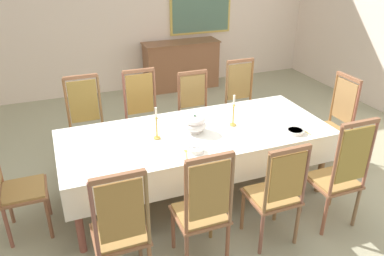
# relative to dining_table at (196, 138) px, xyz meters

# --- Properties ---
(ground) EXTENTS (7.57, 7.14, 0.04)m
(ground) POSITION_rel_dining_table_xyz_m (0.00, 0.06, -0.73)
(ground) COLOR #9F9B7E
(back_wall) EXTENTS (7.57, 0.08, 3.20)m
(back_wall) POSITION_rel_dining_table_xyz_m (0.00, 3.67, 0.89)
(back_wall) COLOR silver
(back_wall) RESTS_ON ground
(dining_table) EXTENTS (2.84, 1.16, 0.78)m
(dining_table) POSITION_rel_dining_table_xyz_m (0.00, 0.00, 0.00)
(dining_table) COLOR #914D41
(dining_table) RESTS_ON ground
(tablecloth) EXTENTS (2.86, 1.18, 0.33)m
(tablecloth) POSITION_rel_dining_table_xyz_m (0.00, -0.00, -0.00)
(tablecloth) COLOR white
(tablecloth) RESTS_ON dining_table
(chair_south_a) EXTENTS (0.44, 0.42, 1.16)m
(chair_south_a) POSITION_rel_dining_table_xyz_m (-1.03, -0.99, -0.13)
(chair_south_a) COLOR brown
(chair_south_a) RESTS_ON ground
(chair_north_a) EXTENTS (0.44, 0.42, 1.19)m
(chair_north_a) POSITION_rel_dining_table_xyz_m (-1.03, 0.99, -0.12)
(chair_north_a) COLOR brown
(chair_north_a) RESTS_ON ground
(chair_south_b) EXTENTS (0.44, 0.42, 1.16)m
(chair_south_b) POSITION_rel_dining_table_xyz_m (-0.33, -0.99, -0.13)
(chair_south_b) COLOR brown
(chair_south_b) RESTS_ON ground
(chair_north_b) EXTENTS (0.44, 0.42, 1.18)m
(chair_north_b) POSITION_rel_dining_table_xyz_m (-0.33, 0.99, -0.12)
(chair_north_b) COLOR brown
(chair_north_b) RESTS_ON ground
(chair_south_c) EXTENTS (0.44, 0.42, 1.08)m
(chair_south_c) POSITION_rel_dining_table_xyz_m (0.39, -0.98, -0.15)
(chair_south_c) COLOR brown
(chair_south_c) RESTS_ON ground
(chair_north_c) EXTENTS (0.44, 0.42, 1.08)m
(chair_north_c) POSITION_rel_dining_table_xyz_m (0.39, 0.98, -0.15)
(chair_north_c) COLOR brown
(chair_north_c) RESTS_ON ground
(chair_south_d) EXTENTS (0.44, 0.42, 1.21)m
(chair_south_d) POSITION_rel_dining_table_xyz_m (1.09, -0.99, -0.11)
(chair_south_d) COLOR brown
(chair_south_d) RESTS_ON ground
(chair_north_d) EXTENTS (0.44, 0.42, 1.16)m
(chair_north_d) POSITION_rel_dining_table_xyz_m (1.09, 0.99, -0.12)
(chair_north_d) COLOR #935C40
(chair_north_d) RESTS_ON ground
(chair_head_west) EXTENTS (0.42, 0.44, 1.07)m
(chair_head_west) POSITION_rel_dining_table_xyz_m (-1.83, 0.00, -0.16)
(chair_head_west) COLOR #935D44
(chair_head_west) RESTS_ON ground
(chair_head_east) EXTENTS (0.42, 0.44, 1.17)m
(chair_head_east) POSITION_rel_dining_table_xyz_m (1.83, 0.00, -0.12)
(chair_head_east) COLOR brown
(chair_head_east) RESTS_ON ground
(soup_tureen) EXTENTS (0.25, 0.25, 0.20)m
(soup_tureen) POSITION_rel_dining_table_xyz_m (-0.02, 0.00, 0.17)
(soup_tureen) COLOR white
(soup_tureen) RESTS_ON tablecloth
(candlestick_west) EXTENTS (0.07, 0.07, 0.35)m
(candlestick_west) POSITION_rel_dining_table_xyz_m (-0.43, 0.00, 0.21)
(candlestick_west) COLOR gold
(candlestick_west) RESTS_ON tablecloth
(candlestick_east) EXTENTS (0.07, 0.07, 0.36)m
(candlestick_east) POSITION_rel_dining_table_xyz_m (0.43, 0.00, 0.22)
(candlestick_east) COLOR gold
(candlestick_east) RESTS_ON tablecloth
(bowl_near_left) EXTENTS (0.19, 0.19, 0.04)m
(bowl_near_left) POSITION_rel_dining_table_xyz_m (0.96, -0.40, 0.09)
(bowl_near_left) COLOR white
(bowl_near_left) RESTS_ON tablecloth
(bowl_near_right) EXTENTS (0.15, 0.15, 0.04)m
(bowl_near_right) POSITION_rel_dining_table_xyz_m (-0.16, -0.40, 0.09)
(bowl_near_right) COLOR white
(bowl_near_right) RESTS_ON tablecloth
(spoon_primary) EXTENTS (0.03, 0.18, 0.01)m
(spoon_primary) POSITION_rel_dining_table_xyz_m (1.08, -0.38, 0.08)
(spoon_primary) COLOR gold
(spoon_primary) RESTS_ON tablecloth
(spoon_secondary) EXTENTS (0.06, 0.17, 0.01)m
(spoon_secondary) POSITION_rel_dining_table_xyz_m (-0.26, -0.37, 0.08)
(spoon_secondary) COLOR gold
(spoon_secondary) RESTS_ON tablecloth
(sideboard) EXTENTS (1.44, 0.48, 0.90)m
(sideboard) POSITION_rel_dining_table_xyz_m (1.03, 3.35, -0.25)
(sideboard) COLOR brown
(sideboard) RESTS_ON ground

